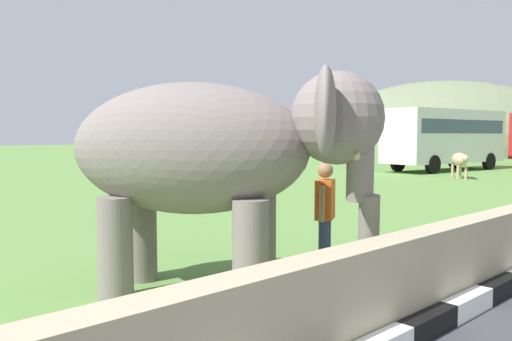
{
  "coord_description": "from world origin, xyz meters",
  "views": [
    {
      "loc": [
        -2.84,
        0.87,
        2.05
      ],
      "look_at": [
        1.61,
        5.65,
        1.6
      ],
      "focal_mm": 35.72,
      "sensor_mm": 36.0,
      "label": 1
    }
  ],
  "objects_px": {
    "elephant": "(218,152)",
    "person_handler": "(325,212)",
    "cow_near": "(460,160)",
    "bus_white": "(445,135)"
  },
  "relations": [
    {
      "from": "bus_white",
      "to": "cow_near",
      "type": "distance_m",
      "value": 5.74
    },
    {
      "from": "elephant",
      "to": "cow_near",
      "type": "xyz_separation_m",
      "value": [
        19.43,
        5.96,
        -0.97
      ]
    },
    {
      "from": "person_handler",
      "to": "cow_near",
      "type": "height_order",
      "value": "person_handler"
    },
    {
      "from": "person_handler",
      "to": "bus_white",
      "type": "height_order",
      "value": "bus_white"
    },
    {
      "from": "person_handler",
      "to": "cow_near",
      "type": "distance_m",
      "value": 18.79
    },
    {
      "from": "elephant",
      "to": "cow_near",
      "type": "relative_size",
      "value": 2.3
    },
    {
      "from": "bus_white",
      "to": "cow_near",
      "type": "bearing_deg",
      "value": -146.39
    },
    {
      "from": "person_handler",
      "to": "cow_near",
      "type": "bearing_deg",
      "value": 19.62
    },
    {
      "from": "elephant",
      "to": "cow_near",
      "type": "bearing_deg",
      "value": 17.04
    },
    {
      "from": "elephant",
      "to": "person_handler",
      "type": "relative_size",
      "value": 2.36
    }
  ]
}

